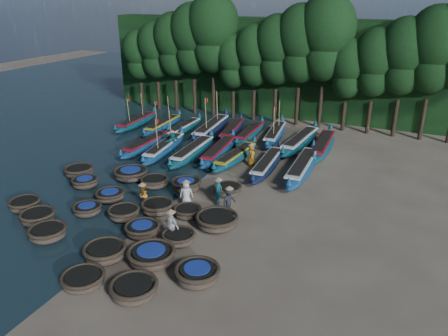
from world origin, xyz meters
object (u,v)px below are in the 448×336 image
at_px(coracle_5, 38,217).
at_px(fisherman_1, 219,190).
at_px(coracle_13, 142,229).
at_px(fisherman_5, 172,141).
at_px(coracle_11, 87,209).
at_px(fisherman_4, 171,225).
at_px(fisherman_6, 251,154).
at_px(coracle_15, 85,182).
at_px(long_boat_12, 211,128).
at_px(fisherman_3, 229,200).
at_px(coracle_10, 25,204).
at_px(long_boat_7, 267,164).
at_px(long_boat_11, 183,129).
at_px(long_boat_15, 275,134).
at_px(long_boat_4, 193,151).
at_px(long_boat_14, 250,133).
at_px(long_boat_5, 219,151).
at_px(coracle_21, 131,174).
at_px(coracle_14, 179,237).
at_px(long_boat_17, 323,146).
at_px(long_boat_10, 163,125).
at_px(coracle_7, 105,252).
at_px(coracle_23, 186,185).
at_px(coracle_18, 188,212).
at_px(coracle_8, 151,256).
at_px(fisherman_2, 143,195).
at_px(long_boat_9, 136,122).
at_px(coracle_22, 155,182).
at_px(coracle_24, 228,190).
at_px(fisherman_0, 186,193).
at_px(long_boat_8, 302,167).
at_px(long_boat_13, 232,131).
at_px(coracle_12, 124,213).
at_px(coracle_4, 134,289).
at_px(coracle_17, 157,207).
at_px(long_boat_3, 164,148).
at_px(long_boat_6, 236,157).
at_px(coracle_3, 83,280).
at_px(coracle_20, 79,171).
at_px(coracle_19, 217,221).
at_px(coracle_16, 110,195).

height_order(coracle_5, fisherman_1, fisherman_1).
distance_m(coracle_13, fisherman_5, 13.70).
distance_m(coracle_11, fisherman_4, 6.15).
height_order(fisherman_4, fisherman_6, fisherman_4).
relative_size(coracle_15, long_boat_12, 0.22).
bearing_deg(fisherman_3, coracle_10, 126.99).
bearing_deg(coracle_13, long_boat_7, 75.07).
bearing_deg(long_boat_11, long_boat_15, 11.34).
bearing_deg(fisherman_4, long_boat_4, -50.82).
height_order(coracle_13, long_boat_14, long_boat_14).
bearing_deg(long_boat_7, long_boat_5, 161.51).
height_order(coracle_11, coracle_21, coracle_21).
bearing_deg(coracle_11, long_boat_12, 90.58).
relative_size(coracle_14, long_boat_17, 0.22).
bearing_deg(long_boat_10, coracle_21, -72.01).
distance_m(coracle_7, coracle_11, 5.31).
xyz_separation_m(coracle_5, coracle_23, (5.59, 7.39, 0.03)).
bearing_deg(coracle_21, coracle_18, -27.30).
distance_m(coracle_8, long_boat_12, 21.26).
bearing_deg(fisherman_2, coracle_13, 20.33).
relative_size(coracle_7, coracle_14, 1.39).
bearing_deg(long_boat_17, long_boat_9, 177.69).
distance_m(coracle_11, long_boat_4, 11.28).
relative_size(coracle_22, fisherman_5, 0.97).
height_order(coracle_24, fisherman_2, fisherman_2).
bearing_deg(coracle_11, long_boat_5, 76.09).
distance_m(coracle_15, coracle_23, 6.97).
bearing_deg(fisherman_0, long_boat_8, -151.41).
xyz_separation_m(coracle_22, coracle_23, (2.27, 0.33, 0.06)).
xyz_separation_m(long_boat_8, long_boat_15, (-4.33, 7.03, -0.04)).
bearing_deg(long_boat_17, coracle_11, -124.49).
bearing_deg(long_boat_13, coracle_12, -96.95).
bearing_deg(coracle_18, coracle_15, 173.78).
distance_m(coracle_5, fisherman_6, 15.70).
bearing_deg(coracle_10, coracle_4, -20.79).
bearing_deg(coracle_8, long_boat_12, 107.87).
distance_m(coracle_17, coracle_24, 4.94).
height_order(long_boat_3, long_boat_7, long_boat_3).
bearing_deg(long_boat_5, coracle_10, -122.48).
bearing_deg(long_boat_17, fisherman_3, -104.29).
distance_m(coracle_7, long_boat_9, 23.43).
bearing_deg(fisherman_4, long_boat_13, -60.47).
height_order(long_boat_3, long_boat_6, long_boat_3).
bearing_deg(long_boat_5, coracle_11, -109.29).
height_order(coracle_3, coracle_20, coracle_20).
xyz_separation_m(coracle_19, long_boat_3, (-9.11, 9.29, 0.06)).
bearing_deg(long_boat_13, long_boat_4, -104.24).
distance_m(coracle_16, fisherman_0, 5.02).
height_order(long_boat_7, long_boat_15, long_boat_15).
bearing_deg(fisherman_1, coracle_12, 136.78).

